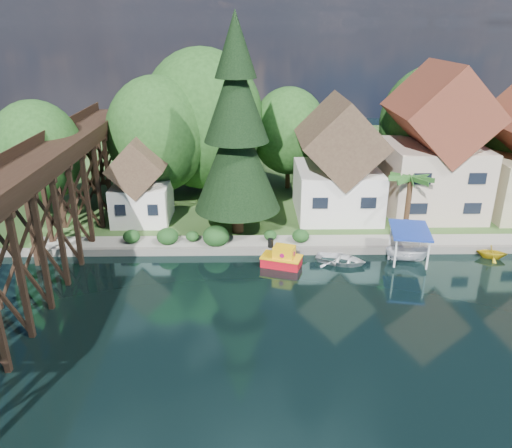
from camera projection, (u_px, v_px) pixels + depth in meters
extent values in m
plane|color=black|center=(269.00, 306.00, 33.06)|extent=(140.00, 140.00, 0.00)
cube|color=#2F4D1E|center=(258.00, 166.00, 64.49)|extent=(140.00, 52.00, 0.50)
cube|color=slate|center=(314.00, 251.00, 40.42)|extent=(60.00, 0.40, 0.62)
cube|color=gray|center=(336.00, 241.00, 41.57)|extent=(50.00, 2.60, 0.06)
cube|color=black|center=(15.00, 253.00, 31.33)|extent=(4.00, 0.36, 8.00)
cube|color=black|center=(35.00, 233.00, 34.30)|extent=(4.00, 0.36, 8.00)
cube|color=black|center=(52.00, 217.00, 37.26)|extent=(4.00, 0.36, 8.00)
cube|color=black|center=(67.00, 202.00, 40.23)|extent=(4.00, 0.36, 8.00)
cube|color=black|center=(79.00, 190.00, 43.20)|extent=(4.00, 0.36, 8.00)
cube|color=black|center=(90.00, 179.00, 46.16)|extent=(4.00, 0.36, 8.00)
cube|color=black|center=(99.00, 170.00, 49.13)|extent=(4.00, 0.36, 8.00)
cube|color=black|center=(108.00, 161.00, 52.09)|extent=(4.00, 0.36, 8.00)
cube|color=black|center=(115.00, 154.00, 55.06)|extent=(4.00, 0.36, 8.00)
cube|color=black|center=(17.00, 166.00, 35.35)|extent=(0.35, 44.00, 0.35)
cube|color=black|center=(66.00, 165.00, 35.40)|extent=(0.35, 44.00, 0.35)
cube|color=black|center=(41.00, 161.00, 35.26)|extent=(4.00, 44.00, 0.30)
cube|color=black|center=(11.00, 154.00, 35.03)|extent=(0.12, 44.00, 0.80)
cube|color=black|center=(68.00, 154.00, 35.08)|extent=(0.12, 44.00, 0.80)
cube|color=white|center=(337.00, 191.00, 46.97)|extent=(7.50, 8.00, 4.50)
cube|color=#452F25|center=(340.00, 139.00, 45.11)|extent=(7.64, 8.64, 7.64)
cube|color=black|center=(320.00, 203.00, 43.11)|extent=(1.35, 0.08, 1.00)
cube|color=black|center=(369.00, 203.00, 43.17)|extent=(1.35, 0.08, 1.00)
cube|color=#C8B29C|center=(431.00, 179.00, 47.18)|extent=(8.50, 8.50, 6.50)
cube|color=maroon|center=(440.00, 111.00, 44.82)|extent=(8.65, 9.18, 8.65)
cube|color=black|center=(421.00, 190.00, 43.05)|extent=(1.53, 0.08, 1.00)
cube|color=black|center=(476.00, 189.00, 43.12)|extent=(1.53, 0.08, 1.00)
cube|color=white|center=(142.00, 202.00, 45.50)|extent=(5.00, 5.00, 3.50)
cube|color=#452F25|center=(139.00, 164.00, 44.17)|extent=(5.09, 5.40, 5.09)
cube|color=black|center=(120.00, 210.00, 43.06)|extent=(0.90, 0.08, 1.00)
cube|color=black|center=(153.00, 210.00, 43.10)|extent=(0.90, 0.08, 1.00)
cylinder|color=#382314|center=(161.00, 182.00, 49.50)|extent=(0.50, 0.50, 4.50)
ellipsoid|color=#1D4217|center=(157.00, 135.00, 47.72)|extent=(4.40, 4.40, 5.06)
cylinder|color=#382314|center=(204.00, 169.00, 53.18)|extent=(0.50, 0.50, 4.95)
ellipsoid|color=#1D4217|center=(202.00, 120.00, 51.22)|extent=(5.00, 5.00, 5.75)
cylinder|color=#382314|center=(288.00, 170.00, 54.41)|extent=(0.50, 0.50, 4.05)
ellipsoid|color=#1D4217|center=(289.00, 131.00, 52.80)|extent=(4.00, 4.00, 4.60)
cylinder|color=#382314|center=(425.00, 168.00, 54.54)|extent=(0.50, 0.50, 4.50)
ellipsoid|color=#1D4217|center=(430.00, 124.00, 52.76)|extent=(4.60, 4.60, 5.29)
cylinder|color=#382314|center=(45.00, 198.00, 45.73)|extent=(0.50, 0.50, 4.05)
ellipsoid|color=#1D4217|center=(37.00, 152.00, 44.13)|extent=(4.00, 4.00, 4.60)
ellipsoid|color=#173D15|center=(167.00, 235.00, 41.00)|extent=(1.98, 1.98, 1.53)
ellipsoid|color=#173D15|center=(192.00, 235.00, 41.37)|extent=(1.54, 1.54, 1.19)
ellipsoid|color=#173D15|center=(216.00, 235.00, 40.84)|extent=(2.20, 2.20, 1.70)
ellipsoid|color=#173D15|center=(131.00, 235.00, 41.17)|extent=(1.76, 1.76, 1.36)
ellipsoid|color=#173D15|center=(270.00, 234.00, 41.56)|extent=(1.54, 1.54, 1.19)
ellipsoid|color=#173D15|center=(301.00, 234.00, 41.29)|extent=(1.76, 1.76, 1.36)
cylinder|color=#382314|center=(238.00, 214.00, 42.98)|extent=(0.99, 0.99, 3.31)
cone|color=black|center=(237.00, 158.00, 41.12)|extent=(7.29, 7.29, 8.84)
cone|color=black|center=(236.00, 96.00, 39.26)|extent=(5.30, 5.30, 7.18)
cone|color=black|center=(235.00, 44.00, 37.81)|extent=(3.31, 3.31, 4.97)
cylinder|color=#382314|center=(408.00, 206.00, 43.05)|extent=(0.45, 0.45, 4.55)
ellipsoid|color=#20501A|center=(411.00, 178.00, 42.12)|extent=(4.81, 4.81, 1.03)
cube|color=red|center=(281.00, 262.00, 38.43)|extent=(3.30, 2.45, 0.79)
cube|color=#F4B20C|center=(281.00, 257.00, 38.27)|extent=(3.42, 2.57, 0.10)
cube|color=#F4B20C|center=(284.00, 252.00, 38.06)|extent=(1.87, 1.63, 0.98)
cylinder|color=black|center=(271.00, 243.00, 38.13)|extent=(0.43, 0.43, 0.69)
cylinder|color=#AB0D51|center=(282.00, 256.00, 37.52)|extent=(0.36, 0.19, 0.35)
cylinder|color=#AB0D51|center=(286.00, 249.00, 38.60)|extent=(0.36, 0.19, 0.35)
cylinder|color=#AB0D51|center=(294.00, 254.00, 37.83)|extent=(0.19, 0.36, 0.35)
imported|color=silver|center=(341.00, 258.00, 38.85)|extent=(4.63, 4.01, 0.81)
imported|color=silver|center=(407.00, 253.00, 39.15)|extent=(3.54, 1.82, 1.30)
cube|color=#18339F|center=(410.00, 230.00, 38.41)|extent=(3.54, 4.61, 0.16)
cylinder|color=white|center=(428.00, 255.00, 37.01)|extent=(0.16, 0.16, 2.35)
cylinder|color=white|center=(421.00, 236.00, 40.36)|extent=(0.16, 0.16, 2.35)
cylinder|color=white|center=(395.00, 253.00, 37.34)|extent=(0.16, 0.16, 2.35)
cylinder|color=white|center=(391.00, 234.00, 40.69)|extent=(0.16, 0.16, 2.35)
imported|color=gold|center=(492.00, 251.00, 39.63)|extent=(2.78, 2.56, 1.22)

